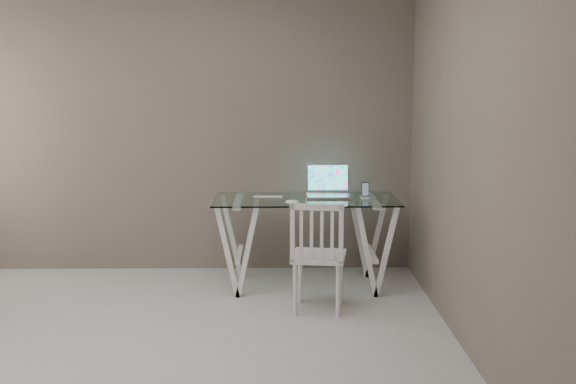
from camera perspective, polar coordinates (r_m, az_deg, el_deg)
room at (r=4.26m, az=-12.73°, el=8.59°), size 4.50×4.52×2.71m
desk at (r=5.97m, az=1.40°, el=-3.95°), size 1.50×0.70×0.75m
chair at (r=5.30m, az=2.38°, el=-4.74°), size 0.44×0.44×0.85m
laptop at (r=6.05m, az=3.22°, el=0.31°), size 0.37×0.32×0.26m
keyboard at (r=5.95m, az=-1.60°, el=-0.40°), size 0.25×0.11×0.01m
mouse at (r=5.63m, az=0.33°, el=-0.81°), size 0.11×0.07×0.04m
phone_dock at (r=5.93m, az=6.12°, el=-0.16°), size 0.07×0.07×0.13m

